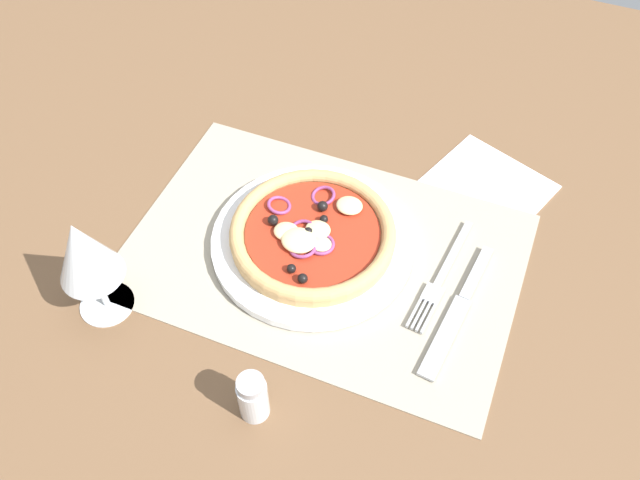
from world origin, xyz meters
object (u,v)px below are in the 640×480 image
object	(u,v)px
plate	(313,241)
knife	(458,311)
fork	(440,280)
pepper_shaker	(253,397)
wine_glass	(84,253)
napkin	(487,186)
pizza	(312,233)

from	to	relation	value
plate	knife	xyz separation A→B (cm)	(-19.54, 2.84, -0.36)
fork	pepper_shaker	bearing A→B (deg)	-24.25
fork	wine_glass	world-z (taller)	wine_glass
fork	wine_glass	xyz separation A→B (cm)	(35.69, 17.85, 9.57)
wine_glass	pepper_shaker	distance (cm)	23.72
fork	knife	xyz separation A→B (cm)	(-3.17, 3.48, 0.03)
fork	napkin	bearing A→B (deg)	-179.45
napkin	plate	bearing A→B (deg)	45.41
plate	wine_glass	world-z (taller)	wine_glass
knife	napkin	world-z (taller)	knife
knife	wine_glass	bearing A→B (deg)	-63.10
pizza	napkin	size ratio (longest dim) A/B	1.37
pizza	fork	xyz separation A→B (cm)	(-16.39, -0.65, -2.11)
pizza	fork	size ratio (longest dim) A/B	1.14
fork	plate	bearing A→B (deg)	-81.64
pizza	napkin	xyz separation A→B (cm)	(-18.13, -18.38, -2.55)
plate	wine_glass	size ratio (longest dim) A/B	1.71
plate	wine_glass	xyz separation A→B (cm)	(19.32, 17.22, 9.18)
plate	knife	bearing A→B (deg)	171.72
napkin	wine_glass	bearing A→B (deg)	43.55
napkin	pepper_shaker	bearing A→B (deg)	69.42
fork	knife	distance (cm)	4.71
wine_glass	pepper_shaker	xyz separation A→B (cm)	(-22.01, 5.46, -6.93)
pizza	pepper_shaker	world-z (taller)	pepper_shaker
knife	wine_glass	size ratio (longest dim) A/B	1.35
pizza	pepper_shaker	distance (cm)	22.83
pizza	pepper_shaker	size ratio (longest dim) A/B	3.08
pizza	wine_glass	world-z (taller)	wine_glass
fork	wine_glass	bearing A→B (deg)	-57.28
wine_glass	fork	bearing A→B (deg)	-153.43
pizza	knife	size ratio (longest dim) A/B	1.03
pizza	plate	bearing A→B (deg)	-153.58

